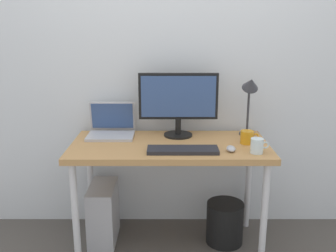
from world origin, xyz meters
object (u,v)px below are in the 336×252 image
object	(u,v)px
mouse	(229,149)
coffee_mug	(246,137)
laptop	(110,127)
desk_lamp	(248,93)
glass_cup	(255,146)
computer_tower	(102,214)
desk	(168,154)
monitor	(177,101)
keyboard	(181,150)
wastebasket	(223,223)

from	to	relation	value
mouse	coffee_mug	world-z (taller)	coffee_mug
laptop	desk_lamp	world-z (taller)	desk_lamp
glass_cup	computer_tower	xyz separation A→B (m)	(-1.01, 0.24, -0.58)
desk	laptop	world-z (taller)	laptop
desk	monitor	xyz separation A→B (m)	(0.06, 0.17, 0.33)
glass_cup	keyboard	bearing A→B (deg)	177.17
desk	desk_lamp	distance (m)	0.69
laptop	glass_cup	world-z (taller)	laptop
monitor	coffee_mug	size ratio (longest dim) A/B	4.46
coffee_mug	wastebasket	bearing A→B (deg)	167.42
wastebasket	laptop	bearing A→B (deg)	168.42
desk	computer_tower	distance (m)	0.66
mouse	computer_tower	world-z (taller)	mouse
mouse	wastebasket	world-z (taller)	mouse
mouse	glass_cup	xyz separation A→B (m)	(0.15, -0.03, 0.03)
mouse	computer_tower	xyz separation A→B (m)	(-0.85, 0.21, -0.55)
laptop	wastebasket	distance (m)	1.05
monitor	computer_tower	size ratio (longest dim) A/B	1.30
desk_lamp	coffee_mug	world-z (taller)	desk_lamp
keyboard	wastebasket	size ratio (longest dim) A/B	1.47
monitor	coffee_mug	distance (m)	0.53
desk_lamp	mouse	world-z (taller)	desk_lamp
desk	mouse	world-z (taller)	mouse
coffee_mug	wastebasket	size ratio (longest dim) A/B	0.41
keyboard	computer_tower	world-z (taller)	keyboard
desk	coffee_mug	size ratio (longest dim) A/B	10.65
coffee_mug	keyboard	bearing A→B (deg)	-159.01
keyboard	computer_tower	distance (m)	0.81
computer_tower	glass_cup	bearing A→B (deg)	-13.36
keyboard	mouse	bearing A→B (deg)	1.90
desk	keyboard	world-z (taller)	keyboard
desk	mouse	size ratio (longest dim) A/B	14.47
desk_lamp	computer_tower	bearing A→B (deg)	-172.96
keyboard	coffee_mug	xyz separation A→B (m)	(0.43, 0.17, 0.03)
laptop	keyboard	xyz separation A→B (m)	(0.49, -0.36, -0.05)
laptop	mouse	bearing A→B (deg)	-23.65
desk_lamp	monitor	bearing A→B (deg)	-179.93
monitor	coffee_mug	xyz separation A→B (m)	(0.45, -0.18, -0.21)
glass_cup	wastebasket	world-z (taller)	glass_cup
laptop	mouse	xyz separation A→B (m)	(0.79, -0.35, -0.04)
mouse	coffee_mug	distance (m)	0.21
keyboard	mouse	world-z (taller)	mouse
monitor	mouse	distance (m)	0.52
desk_lamp	mouse	xyz separation A→B (m)	(-0.17, -0.33, -0.29)
keyboard	wastebasket	world-z (taller)	keyboard
glass_cup	coffee_mug	bearing A→B (deg)	96.94
monitor	computer_tower	bearing A→B (deg)	-166.68
monitor	glass_cup	xyz separation A→B (m)	(0.47, -0.36, -0.21)
coffee_mug	computer_tower	size ratio (longest dim) A/B	0.29
glass_cup	desk_lamp	bearing A→B (deg)	87.33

